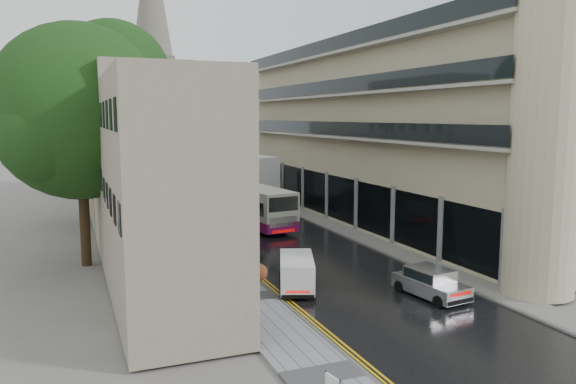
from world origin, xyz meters
TOP-DOWN VIEW (x-y plane):
  - ground at (0.00, 0.00)m, footprint 200.00×200.00m
  - road at (0.00, 27.50)m, footprint 9.00×85.00m
  - left_sidewalk at (-5.85, 27.50)m, footprint 2.70×85.00m
  - right_sidewalk at (5.40, 27.50)m, footprint 1.80×85.00m
  - old_shop_row at (-9.45, 30.00)m, footprint 4.50×56.00m
  - modern_block at (10.30, 26.00)m, footprint 8.00×40.00m
  - church_spire at (0.50, 82.00)m, footprint 6.40×6.40m
  - tree_near at (-12.50, 20.00)m, footprint 10.56×10.56m
  - tree_far at (-12.20, 33.00)m, footprint 9.24×9.24m
  - cream_bus at (-0.99, 25.03)m, footprint 4.03×11.49m
  - white_lorry at (1.66, 35.75)m, footprint 4.47×9.35m
  - silver_hatchback at (1.66, 6.75)m, footprint 2.10×3.89m
  - white_van at (-4.30, 10.48)m, footprint 2.76×3.99m
  - navy_van at (-4.30, 20.34)m, footprint 2.19×4.55m
  - pedestrian at (-6.32, 17.21)m, footprint 0.81×0.61m
  - lamp_post_near at (-4.99, 17.94)m, footprint 0.93×0.21m
  - lamp_post_far at (-5.66, 35.42)m, footprint 0.84×0.51m

SIDE VIEW (x-z plane):
  - ground at x=0.00m, z-range 0.00..0.00m
  - road at x=0.00m, z-range 0.00..0.02m
  - left_sidewalk at x=-5.85m, z-range 0.00..0.12m
  - right_sidewalk at x=5.40m, z-range 0.00..0.12m
  - silver_hatchback at x=1.66m, z-range 0.02..1.41m
  - white_van at x=-4.30m, z-range 0.02..1.68m
  - pedestrian at x=-6.32m, z-range 0.12..2.13m
  - navy_van at x=-4.30m, z-range 0.02..2.26m
  - cream_bus at x=-0.99m, z-range 0.02..3.09m
  - white_lorry at x=1.66m, z-range 0.02..4.74m
  - lamp_post_far at x=-5.66m, z-range 0.12..7.56m
  - lamp_post_near at x=-4.99m, z-range 0.12..8.40m
  - old_shop_row at x=-9.45m, z-range 0.00..12.00m
  - tree_far at x=-12.20m, z-range 0.00..12.46m
  - tree_near at x=-12.50m, z-range 0.00..13.89m
  - modern_block at x=10.30m, z-range 0.00..14.00m
  - church_spire at x=0.50m, z-range 0.00..40.00m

